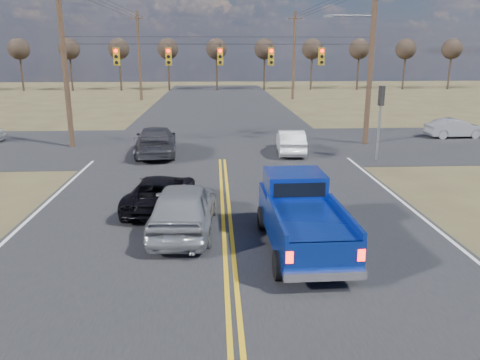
{
  "coord_description": "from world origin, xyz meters",
  "views": [
    {
      "loc": [
        -0.35,
        -10.32,
        5.62
      ],
      "look_at": [
        0.45,
        4.53,
        1.5
      ],
      "focal_mm": 35.0,
      "sensor_mm": 36.0,
      "label": 1
    }
  ],
  "objects_px": {
    "white_car_queue": "(291,142)",
    "cross_car_east_near": "(455,128)",
    "silver_suv": "(184,207)",
    "pickup_truck": "(301,217)",
    "black_suv": "(161,192)",
    "dgrey_car_queue": "(156,141)"
  },
  "relations": [
    {
      "from": "pickup_truck",
      "to": "cross_car_east_near",
      "type": "height_order",
      "value": "pickup_truck"
    },
    {
      "from": "white_car_queue",
      "to": "dgrey_car_queue",
      "type": "xyz_separation_m",
      "value": [
        -7.55,
        0.0,
        0.11
      ]
    },
    {
      "from": "silver_suv",
      "to": "pickup_truck",
      "type": "bearing_deg",
      "value": 159.94
    },
    {
      "from": "silver_suv",
      "to": "dgrey_car_queue",
      "type": "height_order",
      "value": "silver_suv"
    },
    {
      "from": "white_car_queue",
      "to": "cross_car_east_near",
      "type": "bearing_deg",
      "value": -155.46
    },
    {
      "from": "white_car_queue",
      "to": "dgrey_car_queue",
      "type": "relative_size",
      "value": 0.76
    },
    {
      "from": "pickup_truck",
      "to": "silver_suv",
      "type": "height_order",
      "value": "pickup_truck"
    },
    {
      "from": "dgrey_car_queue",
      "to": "cross_car_east_near",
      "type": "bearing_deg",
      "value": -171.94
    },
    {
      "from": "silver_suv",
      "to": "black_suv",
      "type": "bearing_deg",
      "value": -63.9
    },
    {
      "from": "white_car_queue",
      "to": "dgrey_car_queue",
      "type": "bearing_deg",
      "value": 4.31
    },
    {
      "from": "silver_suv",
      "to": "white_car_queue",
      "type": "distance_m",
      "value": 12.79
    },
    {
      "from": "white_car_queue",
      "to": "cross_car_east_near",
      "type": "relative_size",
      "value": 1.06
    },
    {
      "from": "silver_suv",
      "to": "white_car_queue",
      "type": "xyz_separation_m",
      "value": [
        5.29,
        11.65,
        -0.14
      ]
    },
    {
      "from": "dgrey_car_queue",
      "to": "silver_suv",
      "type": "bearing_deg",
      "value": 96.43
    },
    {
      "from": "pickup_truck",
      "to": "white_car_queue",
      "type": "height_order",
      "value": "pickup_truck"
    },
    {
      "from": "pickup_truck",
      "to": "black_suv",
      "type": "distance_m",
      "value": 5.93
    },
    {
      "from": "pickup_truck",
      "to": "dgrey_car_queue",
      "type": "bearing_deg",
      "value": 112.51
    },
    {
      "from": "pickup_truck",
      "to": "silver_suv",
      "type": "distance_m",
      "value": 3.81
    },
    {
      "from": "pickup_truck",
      "to": "cross_car_east_near",
      "type": "xyz_separation_m",
      "value": [
        13.55,
        17.49,
        -0.34
      ]
    },
    {
      "from": "black_suv",
      "to": "dgrey_car_queue",
      "type": "height_order",
      "value": "dgrey_car_queue"
    },
    {
      "from": "black_suv",
      "to": "silver_suv",
      "type": "bearing_deg",
      "value": 119.01
    },
    {
      "from": "silver_suv",
      "to": "black_suv",
      "type": "relative_size",
      "value": 1.08
    }
  ]
}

